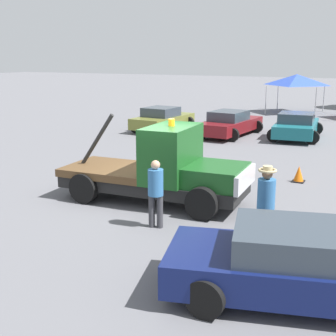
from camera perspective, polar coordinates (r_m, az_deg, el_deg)
ground_plane at (r=13.83m, az=-1.86°, el=-4.01°), size 160.00×160.00×0.00m
tow_truck at (r=13.43m, az=-0.57°, el=-0.32°), size 5.59×2.40×2.51m
foreground_car at (r=8.58m, az=16.29°, el=-11.31°), size 5.20×3.14×1.34m
person_near_truck at (r=10.59m, az=11.87°, el=-3.72°), size 0.41×0.41×1.84m
person_at_hood at (r=11.46m, az=-1.52°, el=-2.59°), size 0.38×0.38×1.71m
parked_car_olive at (r=26.55m, az=-0.69°, el=5.96°), size 2.63×4.35×1.34m
parked_car_maroon at (r=25.04m, az=7.55°, el=5.39°), size 2.67×4.89×1.34m
parked_car_teal at (r=24.90m, az=15.37°, el=4.97°), size 2.79×4.49×1.34m
canopy_tent_blue at (r=36.02m, az=15.42°, el=10.33°), size 3.57×3.57×2.81m
traffic_cone at (r=16.39m, az=15.65°, el=-0.78°), size 0.40×0.40×0.55m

